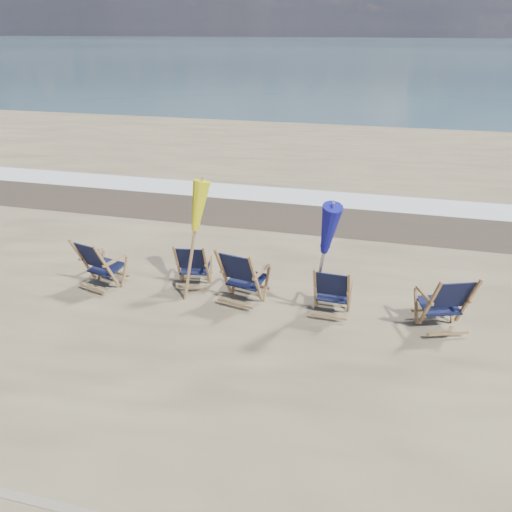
# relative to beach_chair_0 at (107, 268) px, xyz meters

# --- Properties ---
(ocean) EXTENTS (400.00, 400.00, 0.00)m
(ocean) POSITION_rel_beach_chair_0_xyz_m (2.61, 126.14, -0.51)
(ocean) COLOR #3D5A65
(ocean) RESTS_ON ground
(surf_foam) EXTENTS (200.00, 1.40, 0.01)m
(surf_foam) POSITION_rel_beach_chair_0_xyz_m (2.61, 6.44, -0.51)
(surf_foam) COLOR silver
(surf_foam) RESTS_ON ground
(wet_sand_strip) EXTENTS (200.00, 2.60, 0.00)m
(wet_sand_strip) POSITION_rel_beach_chair_0_xyz_m (2.61, 4.94, -0.51)
(wet_sand_strip) COLOR #42362A
(wet_sand_strip) RESTS_ON ground
(beach_chair_0) EXTENTS (0.83, 0.89, 1.03)m
(beach_chair_0) POSITION_rel_beach_chair_0_xyz_m (0.00, 0.00, 0.00)
(beach_chair_0) COLOR black
(beach_chair_0) RESTS_ON ground
(beach_chair_1) EXTENTS (0.69, 0.75, 0.93)m
(beach_chair_1) POSITION_rel_beach_chair_0_xyz_m (1.63, 0.58, -0.05)
(beach_chair_1) COLOR black
(beach_chair_1) RESTS_ON ground
(beach_chair_2) EXTENTS (0.84, 0.91, 1.09)m
(beach_chair_2) POSITION_rel_beach_chair_0_xyz_m (2.66, 0.13, 0.03)
(beach_chair_2) COLOR black
(beach_chair_2) RESTS_ON ground
(beach_chair_3) EXTENTS (0.64, 0.71, 0.95)m
(beach_chair_3) POSITION_rel_beach_chair_0_xyz_m (4.17, 0.16, -0.04)
(beach_chair_3) COLOR black
(beach_chair_3) RESTS_ON ground
(beach_chair_4) EXTENTS (0.91, 0.96, 1.07)m
(beach_chair_4) POSITION_rel_beach_chair_0_xyz_m (5.95, 0.23, 0.02)
(beach_chair_4) COLOR black
(beach_chair_4) RESTS_ON ground
(umbrella_yellow) EXTENTS (0.30, 0.30, 2.08)m
(umbrella_yellow) POSITION_rel_beach_chair_0_xyz_m (1.49, 0.35, 1.05)
(umbrella_yellow) COLOR olive
(umbrella_yellow) RESTS_ON ground
(umbrella_blue) EXTENTS (0.30, 0.30, 2.13)m
(umbrella_blue) POSITION_rel_beach_chair_0_xyz_m (3.72, 0.13, 1.09)
(umbrella_blue) COLOR #A5A5AD
(umbrella_blue) RESTS_ON ground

